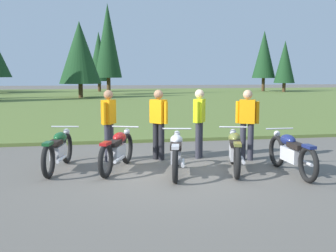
{
  "coord_description": "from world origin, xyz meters",
  "views": [
    {
      "loc": [
        -1.68,
        -8.28,
        2.03
      ],
      "look_at": [
        0.0,
        0.6,
        0.9
      ],
      "focal_mm": 44.3,
      "sensor_mm": 36.0,
      "label": 1
    }
  ],
  "objects_px": {
    "motorcycle_british_green": "(58,150)",
    "rider_near_row_end": "(199,119)",
    "rider_in_hivis_vest": "(109,121)",
    "rider_with_back_turned": "(159,120)",
    "motorcycle_silver": "(176,153)",
    "motorcycle_navy": "(291,153)",
    "rider_checking_bike": "(247,120)",
    "motorcycle_olive": "(235,150)",
    "motorcycle_red": "(117,150)"
  },
  "relations": [
    {
      "from": "motorcycle_british_green",
      "to": "rider_near_row_end",
      "type": "relative_size",
      "value": 1.24
    },
    {
      "from": "rider_near_row_end",
      "to": "rider_in_hivis_vest",
      "type": "distance_m",
      "value": 2.17
    },
    {
      "from": "motorcycle_british_green",
      "to": "rider_with_back_turned",
      "type": "xyz_separation_m",
      "value": [
        2.27,
        0.67,
        0.51
      ]
    },
    {
      "from": "motorcycle_british_green",
      "to": "rider_in_hivis_vest",
      "type": "height_order",
      "value": "rider_in_hivis_vest"
    },
    {
      "from": "motorcycle_silver",
      "to": "motorcycle_navy",
      "type": "relative_size",
      "value": 0.98
    },
    {
      "from": "rider_checking_bike",
      "to": "rider_in_hivis_vest",
      "type": "distance_m",
      "value": 3.26
    },
    {
      "from": "motorcycle_olive",
      "to": "rider_in_hivis_vest",
      "type": "distance_m",
      "value": 3.02
    },
    {
      "from": "motorcycle_silver",
      "to": "motorcycle_british_green",
      "type": "bearing_deg",
      "value": 161.07
    },
    {
      "from": "motorcycle_british_green",
      "to": "motorcycle_silver",
      "type": "xyz_separation_m",
      "value": [
        2.39,
        -0.82,
        0.0
      ]
    },
    {
      "from": "motorcycle_red",
      "to": "rider_in_hivis_vest",
      "type": "distance_m",
      "value": 1.13
    },
    {
      "from": "motorcycle_british_green",
      "to": "motorcycle_olive",
      "type": "relative_size",
      "value": 1.02
    },
    {
      "from": "rider_with_back_turned",
      "to": "motorcycle_red",
      "type": "bearing_deg",
      "value": -138.7
    },
    {
      "from": "motorcycle_red",
      "to": "rider_near_row_end",
      "type": "distance_m",
      "value": 2.31
    },
    {
      "from": "motorcycle_navy",
      "to": "motorcycle_british_green",
      "type": "bearing_deg",
      "value": 165.24
    },
    {
      "from": "motorcycle_british_green",
      "to": "rider_checking_bike",
      "type": "relative_size",
      "value": 1.24
    },
    {
      "from": "rider_checking_bike",
      "to": "rider_in_hivis_vest",
      "type": "xyz_separation_m",
      "value": [
        -3.21,
        0.52,
        0.0
      ]
    },
    {
      "from": "motorcycle_silver",
      "to": "motorcycle_olive",
      "type": "height_order",
      "value": "same"
    },
    {
      "from": "motorcycle_olive",
      "to": "rider_with_back_turned",
      "type": "relative_size",
      "value": 1.23
    },
    {
      "from": "motorcycle_red",
      "to": "rider_near_row_end",
      "type": "xyz_separation_m",
      "value": [
        2.05,
        0.95,
        0.51
      ]
    },
    {
      "from": "rider_near_row_end",
      "to": "rider_in_hivis_vest",
      "type": "xyz_separation_m",
      "value": [
        -2.17,
        0.05,
        0.0
      ]
    },
    {
      "from": "rider_near_row_end",
      "to": "rider_checking_bike",
      "type": "xyz_separation_m",
      "value": [
        1.04,
        -0.47,
        0.0
      ]
    },
    {
      "from": "motorcycle_red",
      "to": "motorcycle_olive",
      "type": "height_order",
      "value": "same"
    },
    {
      "from": "motorcycle_navy",
      "to": "rider_checking_bike",
      "type": "distance_m",
      "value": 1.61
    },
    {
      "from": "motorcycle_olive",
      "to": "rider_in_hivis_vest",
      "type": "relative_size",
      "value": 1.23
    },
    {
      "from": "rider_checking_bike",
      "to": "rider_with_back_turned",
      "type": "height_order",
      "value": "same"
    },
    {
      "from": "motorcycle_navy",
      "to": "rider_in_hivis_vest",
      "type": "relative_size",
      "value": 1.26
    },
    {
      "from": "motorcycle_navy",
      "to": "rider_checking_bike",
      "type": "relative_size",
      "value": 1.26
    },
    {
      "from": "motorcycle_silver",
      "to": "rider_near_row_end",
      "type": "relative_size",
      "value": 1.24
    },
    {
      "from": "motorcycle_olive",
      "to": "rider_checking_bike",
      "type": "height_order",
      "value": "rider_checking_bike"
    },
    {
      "from": "rider_checking_bike",
      "to": "motorcycle_silver",
      "type": "bearing_deg",
      "value": -151.17
    },
    {
      "from": "motorcycle_red",
      "to": "motorcycle_olive",
      "type": "distance_m",
      "value": 2.48
    },
    {
      "from": "rider_near_row_end",
      "to": "rider_with_back_turned",
      "type": "bearing_deg",
      "value": -177.76
    },
    {
      "from": "motorcycle_british_green",
      "to": "motorcycle_silver",
      "type": "distance_m",
      "value": 2.53
    },
    {
      "from": "rider_with_back_turned",
      "to": "motorcycle_british_green",
      "type": "bearing_deg",
      "value": -163.45
    },
    {
      "from": "rider_with_back_turned",
      "to": "motorcycle_silver",
      "type": "bearing_deg",
      "value": -85.45
    },
    {
      "from": "rider_near_row_end",
      "to": "rider_with_back_turned",
      "type": "height_order",
      "value": "same"
    },
    {
      "from": "motorcycle_british_green",
      "to": "rider_with_back_turned",
      "type": "distance_m",
      "value": 2.42
    },
    {
      "from": "rider_in_hivis_vest",
      "to": "rider_with_back_turned",
      "type": "bearing_deg",
      "value": -4.38
    },
    {
      "from": "motorcycle_olive",
      "to": "rider_near_row_end",
      "type": "relative_size",
      "value": 1.23
    },
    {
      "from": "motorcycle_red",
      "to": "motorcycle_navy",
      "type": "xyz_separation_m",
      "value": [
        3.47,
        -1.0,
        0.0
      ]
    },
    {
      "from": "motorcycle_british_green",
      "to": "motorcycle_red",
      "type": "height_order",
      "value": "same"
    },
    {
      "from": "motorcycle_british_green",
      "to": "rider_in_hivis_vest",
      "type": "distance_m",
      "value": 1.44
    },
    {
      "from": "motorcycle_red",
      "to": "rider_with_back_turned",
      "type": "distance_m",
      "value": 1.47
    },
    {
      "from": "motorcycle_british_green",
      "to": "motorcycle_navy",
      "type": "bearing_deg",
      "value": -14.76
    },
    {
      "from": "motorcycle_silver",
      "to": "motorcycle_olive",
      "type": "bearing_deg",
      "value": 2.05
    },
    {
      "from": "motorcycle_british_green",
      "to": "rider_checking_bike",
      "type": "xyz_separation_m",
      "value": [
        4.32,
        0.24,
        0.51
      ]
    },
    {
      "from": "motorcycle_red",
      "to": "rider_with_back_turned",
      "type": "xyz_separation_m",
      "value": [
        1.04,
        0.91,
        0.51
      ]
    },
    {
      "from": "motorcycle_red",
      "to": "rider_near_row_end",
      "type": "height_order",
      "value": "rider_near_row_end"
    },
    {
      "from": "motorcycle_navy",
      "to": "rider_near_row_end",
      "type": "height_order",
      "value": "rider_near_row_end"
    },
    {
      "from": "motorcycle_red",
      "to": "motorcycle_silver",
      "type": "xyz_separation_m",
      "value": [
        1.16,
        -0.58,
        0.0
      ]
    }
  ]
}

